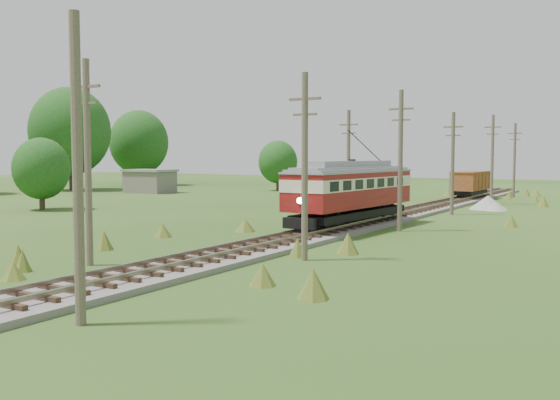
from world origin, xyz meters
The scene contains 17 objects.
railbed_main centered at (0.00, 34.00, 0.19)m, with size 3.60×96.00×0.57m.
streetcar centered at (0.00, 30.64, 2.74)m, with size 3.74×13.13×5.96m.
gondola centered at (0.00, 62.56, 1.96)m, with size 2.66×7.84×2.59m.
gravel_pile centered at (4.55, 50.69, 0.60)m, with size 3.51×3.72×1.27m.
utility_pole_r_1 centered at (3.10, 5.00, 4.40)m, with size 0.30×0.30×8.80m.
utility_pole_r_2 centered at (3.30, 18.00, 4.42)m, with size 1.60×0.30×8.60m.
utility_pole_r_3 centered at (3.20, 31.00, 4.63)m, with size 1.60×0.30×9.00m.
utility_pole_r_4 centered at (3.00, 44.00, 4.32)m, with size 1.60×0.30×8.40m.
utility_pole_r_5 centered at (3.40, 57.00, 4.58)m, with size 1.60×0.30×8.90m.
utility_pole_r_6 centered at (3.20, 70.00, 4.47)m, with size 1.60×0.30×8.70m.
utility_pole_l_a centered at (-4.20, 12.00, 4.63)m, with size 1.60×0.30×9.00m.
utility_pole_l_b centered at (-4.50, 40.00, 4.42)m, with size 1.60×0.30×8.60m.
tree_left_4 centered at (-54.00, 54.00, 8.37)m, with size 11.34×11.34×14.61m.
tree_left_5 centered at (-56.00, 70.00, 7.12)m, with size 9.66×9.66×12.44m.
tree_mid_a centered at (-28.00, 68.00, 4.02)m, with size 5.46×5.46×7.03m.
tree_mid_c centered at (-30.00, 30.00, 3.71)m, with size 5.04×5.04×6.49m.
shed centered at (-40.00, 55.00, 1.57)m, with size 6.40×4.40×3.10m.
Camera 1 is at (16.87, -7.11, 4.79)m, focal length 40.00 mm.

